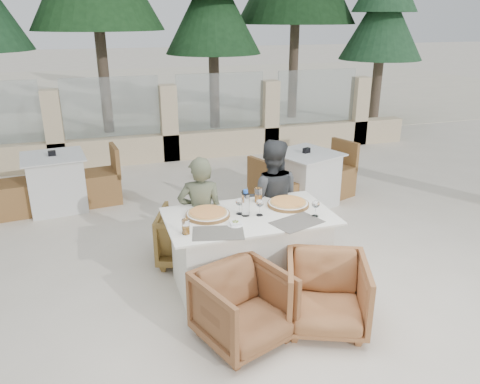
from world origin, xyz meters
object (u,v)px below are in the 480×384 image
object	(u,v)px
armchair_near_left	(243,307)
beer_glass_right	(258,195)
beer_glass_left	(186,227)
wine_glass_corner	(316,207)
armchair_near_right	(326,294)
pizza_left	(208,214)
wine_glass_near	(260,206)
bg_table_b	(305,179)
diner_left	(201,217)
pizza_right	(288,203)
armchair_far_left	(189,236)
armchair_far_right	(265,227)
bg_table_a	(56,182)
dining_table	(249,251)
water_bottle	(246,203)
wine_glass_centre	(239,205)
diner_right	(271,200)
olive_dish	(235,223)

from	to	relation	value
armchair_near_left	beer_glass_right	bearing A→B (deg)	44.80
beer_glass_left	beer_glass_right	bearing A→B (deg)	30.95
wine_glass_corner	armchair_near_right	size ratio (longest dim) A/B	0.26
pizza_left	wine_glass_near	bearing A→B (deg)	-15.25
armchair_near_right	bg_table_b	xyz separation A→B (m)	(1.04, 2.65, 0.07)
armchair_near_right	bg_table_b	size ratio (longest dim) A/B	0.42
wine_glass_near	wine_glass_corner	size ratio (longest dim) A/B	1.00
beer_glass_right	diner_left	distance (m)	0.63
pizza_right	armchair_near_left	distance (m)	1.28
beer_glass_right	armchair_far_left	xyz separation A→B (m)	(-0.65, 0.40, -0.55)
armchair_far_right	armchair_far_left	bearing A→B (deg)	7.29
armchair_far_left	bg_table_a	xyz separation A→B (m)	(-1.46, 2.06, 0.08)
pizza_left	beer_glass_left	world-z (taller)	beer_glass_left
dining_table	bg_table_a	xyz separation A→B (m)	(-1.91, 2.75, 0.00)
pizza_right	water_bottle	world-z (taller)	water_bottle
water_bottle	armchair_far_left	size ratio (longest dim) A/B	0.40
water_bottle	beer_glass_left	bearing A→B (deg)	-160.40
beer_glass_left	bg_table_b	bearing A→B (deg)	44.08
water_bottle	beer_glass_left	size ratio (longest dim) A/B	1.94
pizza_right	bg_table_b	distance (m)	2.04
dining_table	wine_glass_centre	xyz separation A→B (m)	(-0.08, 0.06, 0.48)
wine_glass_corner	pizza_left	bearing A→B (deg)	162.21
diner_right	diner_left	bearing A→B (deg)	30.30
wine_glass_near	armchair_far_left	world-z (taller)	wine_glass_near
beer_glass_right	bg_table_b	world-z (taller)	beer_glass_right
pizza_left	armchair_far_right	xyz separation A→B (m)	(0.82, 0.61, -0.53)
wine_glass_centre	pizza_left	bearing A→B (deg)	172.76
pizza_right	bg_table_b	size ratio (longest dim) A/B	0.25
water_bottle	armchair_near_left	size ratio (longest dim) A/B	0.38
pizza_right	diner_right	world-z (taller)	diner_right
armchair_near_right	bg_table_a	distance (m)	4.27
olive_dish	diner_left	distance (m)	0.62
wine_glass_corner	wine_glass_near	bearing A→B (deg)	159.84
armchair_near_left	diner_right	bearing A→B (deg)	40.79
wine_glass_near	beer_glass_right	bearing A→B (deg)	72.22
beer_glass_right	bg_table_b	distance (m)	2.05
diner_right	wine_glass_near	bearing A→B (deg)	79.38
diner_right	pizza_left	bearing A→B (deg)	48.55
armchair_near_right	diner_right	world-z (taller)	diner_right
wine_glass_near	armchair_far_left	bearing A→B (deg)	127.11
wine_glass_corner	armchair_near_right	bearing A→B (deg)	-105.20
armchair_far_left	armchair_far_right	size ratio (longest dim) A/B	1.11
wine_glass_near	wine_glass_corner	bearing A→B (deg)	-20.16
pizza_left	bg_table_a	world-z (taller)	pizza_left
wine_glass_near	beer_glass_left	world-z (taller)	wine_glass_near
dining_table	armchair_far_left	xyz separation A→B (m)	(-0.46, 0.69, -0.08)
armchair_near_left	bg_table_a	bearing A→B (deg)	94.29
beer_glass_left	beer_glass_right	xyz separation A→B (m)	(0.86, 0.51, 0.01)
armchair_far_left	wine_glass_corner	bearing A→B (deg)	159.52
pizza_right	wine_glass_centre	distance (m)	0.54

